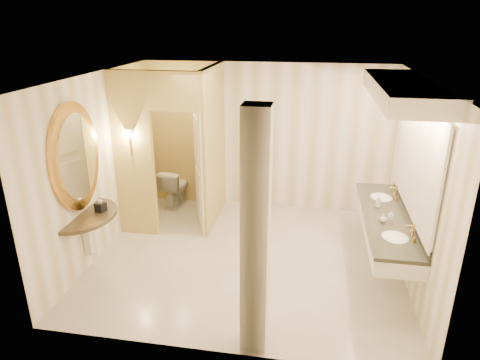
{
  "coord_description": "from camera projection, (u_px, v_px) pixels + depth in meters",
  "views": [
    {
      "loc": [
        0.85,
        -5.6,
        3.43
      ],
      "look_at": [
        -0.15,
        0.2,
        1.18
      ],
      "focal_mm": 32.0,
      "sensor_mm": 36.0,
      "label": 1
    }
  ],
  "objects": [
    {
      "name": "soap_bottle_c",
      "position": [
        379.0,
        200.0,
        6.11
      ],
      "size": [
        0.1,
        0.1,
        0.2
      ],
      "primitive_type": "imported",
      "rotation": [
        0.0,
        0.0,
        -0.32
      ],
      "color": "#C6B28C",
      "rests_on": "vanity"
    },
    {
      "name": "ceiling",
      "position": [
        249.0,
        77.0,
        5.55
      ],
      "size": [
        4.5,
        4.5,
        0.0
      ],
      "primitive_type": "plane",
      "rotation": [
        3.14,
        0.0,
        0.0
      ],
      "color": "silver",
      "rests_on": "wall_back"
    },
    {
      "name": "vanity",
      "position": [
        397.0,
        163.0,
        5.62
      ],
      "size": [
        0.75,
        2.55,
        2.09
      ],
      "color": "white",
      "rests_on": "floor"
    },
    {
      "name": "wall_left",
      "position": [
        100.0,
        166.0,
        6.39
      ],
      "size": [
        0.02,
        4.0,
        2.7
      ],
      "primitive_type": "cube",
      "color": "white",
      "rests_on": "floor"
    },
    {
      "name": "wall_sconce",
      "position": [
        130.0,
        134.0,
        6.6
      ],
      "size": [
        0.14,
        0.14,
        0.42
      ],
      "color": "#B38C39",
      "rests_on": "toilet_closet"
    },
    {
      "name": "tissue_box",
      "position": [
        101.0,
        207.0,
        5.99
      ],
      "size": [
        0.16,
        0.16,
        0.13
      ],
      "primitive_type": "cube",
      "rotation": [
        0.0,
        0.0,
        -0.27
      ],
      "color": "black",
      "rests_on": "console_shelf"
    },
    {
      "name": "pillar",
      "position": [
        255.0,
        237.0,
        4.32
      ],
      "size": [
        0.28,
        0.28,
        2.7
      ],
      "primitive_type": "cube",
      "color": "white",
      "rests_on": "floor"
    },
    {
      "name": "wall_back",
      "position": [
        265.0,
        137.0,
        7.88
      ],
      "size": [
        4.5,
        0.02,
        2.7
      ],
      "primitive_type": "cube",
      "color": "white",
      "rests_on": "floor"
    },
    {
      "name": "soap_bottle_b",
      "position": [
        383.0,
        218.0,
        5.67
      ],
      "size": [
        0.12,
        0.12,
        0.12
      ],
      "primitive_type": "imported",
      "rotation": [
        0.0,
        0.0,
        -0.37
      ],
      "color": "silver",
      "rests_on": "vanity"
    },
    {
      "name": "toilet_closet",
      "position": [
        190.0,
        149.0,
        7.09
      ],
      "size": [
        1.5,
        1.55,
        2.7
      ],
      "color": "#CCBE6B",
      "rests_on": "floor"
    },
    {
      "name": "floor",
      "position": [
        248.0,
        257.0,
        6.52
      ],
      "size": [
        4.5,
        4.5,
        0.0
      ],
      "primitive_type": "plane",
      "color": "beige",
      "rests_on": "ground"
    },
    {
      "name": "wall_front",
      "position": [
        217.0,
        243.0,
        4.2
      ],
      "size": [
        4.5,
        0.02,
        2.7
      ],
      "primitive_type": "cube",
      "color": "white",
      "rests_on": "floor"
    },
    {
      "name": "toilet",
      "position": [
        175.0,
        187.0,
        8.22
      ],
      "size": [
        0.49,
        0.77,
        0.74
      ],
      "primitive_type": "imported",
      "rotation": [
        0.0,
        0.0,
        3.03
      ],
      "color": "white",
      "rests_on": "floor"
    },
    {
      "name": "soap_bottle_a",
      "position": [
        391.0,
        215.0,
        5.74
      ],
      "size": [
        0.07,
        0.07,
        0.12
      ],
      "primitive_type": "imported",
      "rotation": [
        0.0,
        0.0,
        0.41
      ],
      "color": "beige",
      "rests_on": "vanity"
    },
    {
      "name": "wall_right",
      "position": [
        415.0,
        184.0,
        5.68
      ],
      "size": [
        0.02,
        4.0,
        2.7
      ],
      "primitive_type": "cube",
      "color": "white",
      "rests_on": "floor"
    },
    {
      "name": "console_shelf",
      "position": [
        78.0,
        182.0,
        5.76
      ],
      "size": [
        1.13,
        1.13,
        2.01
      ],
      "color": "black",
      "rests_on": "floor"
    }
  ]
}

